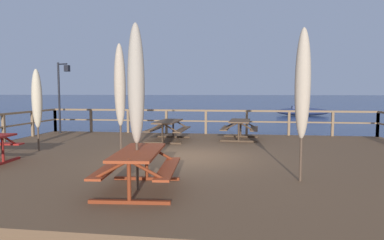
# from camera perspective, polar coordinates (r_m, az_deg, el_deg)

# --- Properties ---
(ground_plane) EXTENTS (600.00, 600.00, 0.00)m
(ground_plane) POSITION_cam_1_polar(r_m,az_deg,el_deg) (10.07, -0.65, -10.99)
(ground_plane) COLOR navy
(wooden_deck) EXTENTS (14.70, 10.97, 0.86)m
(wooden_deck) POSITION_cam_1_polar(r_m,az_deg,el_deg) (9.97, -0.66, -8.61)
(wooden_deck) COLOR brown
(wooden_deck) RESTS_ON ground
(railing_waterside_far) EXTENTS (14.50, 0.10, 1.09)m
(railing_waterside_far) POSITION_cam_1_polar(r_m,az_deg,el_deg) (15.03, 2.36, 0.45)
(railing_waterside_far) COLOR brown
(railing_waterside_far) RESTS_ON wooden_deck
(picnic_table_back_right) EXTENTS (1.47, 2.13, 0.78)m
(picnic_table_back_right) POSITION_cam_1_polar(r_m,az_deg,el_deg) (13.07, -4.05, -1.02)
(picnic_table_back_right) COLOR brown
(picnic_table_back_right) RESTS_ON wooden_deck
(picnic_table_mid_centre) EXTENTS (1.50, 1.82, 0.78)m
(picnic_table_mid_centre) POSITION_cam_1_polar(r_m,az_deg,el_deg) (13.46, 8.07, -0.93)
(picnic_table_mid_centre) COLOR brown
(picnic_table_mid_centre) RESTS_ON wooden_deck
(picnic_table_front_right) EXTENTS (1.55, 2.02, 0.78)m
(picnic_table_front_right) POSITION_cam_1_polar(r_m,az_deg,el_deg) (6.52, -8.97, -6.94)
(picnic_table_front_right) COLOR #993819
(picnic_table_front_right) RESTS_ON wooden_deck
(patio_umbrella_short_front) EXTENTS (0.32, 0.32, 2.60)m
(patio_umbrella_short_front) POSITION_cam_1_polar(r_m,az_deg,el_deg) (11.76, -24.72, 3.25)
(patio_umbrella_short_front) COLOR #4C3828
(patio_umbrella_short_front) RESTS_ON wooden_deck
(patio_umbrella_tall_back_right) EXTENTS (0.32, 0.32, 3.19)m
(patio_umbrella_tall_back_right) POSITION_cam_1_polar(r_m,az_deg,el_deg) (7.34, 18.20, 5.71)
(patio_umbrella_tall_back_right) COLOR #4C3828
(patio_umbrella_tall_back_right) RESTS_ON wooden_deck
(patio_umbrella_tall_back_left) EXTENTS (0.32, 0.32, 3.16)m
(patio_umbrella_tall_back_left) POSITION_cam_1_polar(r_m,az_deg,el_deg) (6.47, -9.42, 5.89)
(patio_umbrella_tall_back_left) COLOR #4C3828
(patio_umbrella_tall_back_left) RESTS_ON wooden_deck
(patio_umbrella_tall_mid_right) EXTENTS (0.32, 0.32, 3.23)m
(patio_umbrella_tall_mid_right) POSITION_cam_1_polar(r_m,az_deg,el_deg) (9.74, -12.09, 5.69)
(patio_umbrella_tall_mid_right) COLOR #4C3828
(patio_umbrella_tall_mid_right) RESTS_ON wooden_deck
(lamp_post_hooked) EXTENTS (0.67, 0.32, 3.20)m
(lamp_post_hooked) POSITION_cam_1_polar(r_m,az_deg,el_deg) (16.35, -21.12, 5.27)
(lamp_post_hooked) COLOR black
(lamp_post_hooked) RESTS_ON wooden_deck
(sailboat_distant) EXTENTS (6.06, 1.91, 7.72)m
(sailboat_distant) POSITION_cam_1_polar(r_m,az_deg,el_deg) (41.17, 18.14, 1.42)
(sailboat_distant) COLOR navy
(sailboat_distant) RESTS_ON ground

